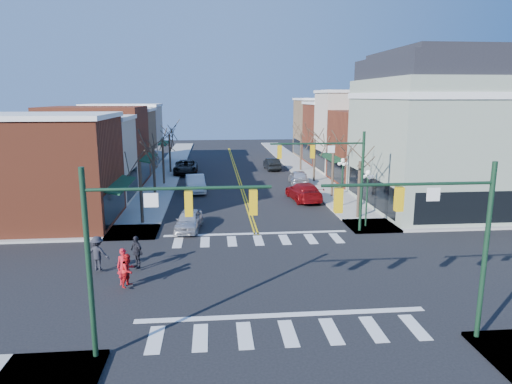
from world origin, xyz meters
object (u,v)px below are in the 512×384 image
object	(u,v)px
victorian_corner	(440,131)
pedestrian_dark_b	(98,253)
car_left_far	(186,167)
car_right_far	(272,164)
car_right_near	(304,192)
car_left_near	(189,220)
pedestrian_red_a	(124,267)
pedestrian_dark_a	(136,252)
lamppost_midblock	(342,174)
car_right_mid	(299,177)
lamppost_corner	(367,189)
car_left_mid	(195,184)
pedestrian_red_b	(128,270)

from	to	relation	value
victorian_corner	pedestrian_dark_b	distance (m)	29.54
car_left_far	car_right_far	xyz separation A→B (m)	(11.20, 2.36, -0.08)
car_right_near	car_left_near	bearing A→B (deg)	34.73
pedestrian_red_a	pedestrian_dark_a	xyz separation A→B (m)	(0.26, 2.30, -0.03)
lamppost_midblock	car_right_far	distance (m)	21.73
pedestrian_dark_a	car_right_far	bearing A→B (deg)	119.86
pedestrian_dark_a	pedestrian_red_a	bearing A→B (deg)	-47.37
victorian_corner	car_left_near	world-z (taller)	victorian_corner
car_right_far	car_left_far	bearing A→B (deg)	8.68
car_left_near	pedestrian_dark_b	world-z (taller)	pedestrian_dark_b
car_right_far	pedestrian_dark_a	distance (m)	36.89
lamppost_midblock	car_right_mid	bearing A→B (deg)	99.51
lamppost_corner	pedestrian_dark_b	world-z (taller)	lamppost_corner
car_left_near	car_right_near	distance (m)	13.44
lamppost_corner	car_right_near	xyz separation A→B (m)	(-2.79, 9.42, -2.12)
car_left_mid	car_left_far	world-z (taller)	same
car_left_mid	car_left_far	xyz separation A→B (m)	(-1.60, 11.26, 0.00)
car_left_far	car_right_mid	distance (m)	15.22
victorian_corner	lamppost_midblock	world-z (taller)	victorian_corner
car_left_mid	pedestrian_dark_b	bearing A→B (deg)	-107.90
car_left_far	pedestrian_red_b	distance (m)	35.05
victorian_corner	car_left_far	distance (m)	30.63
car_left_near	car_right_near	bearing A→B (deg)	46.94
victorian_corner	car_right_mid	world-z (taller)	victorian_corner
car_right_far	pedestrian_dark_a	world-z (taller)	pedestrian_dark_a
car_left_near	car_right_far	bearing A→B (deg)	76.96
pedestrian_red_a	pedestrian_red_b	world-z (taller)	pedestrian_red_a
lamppost_midblock	pedestrian_red_b	bearing A→B (deg)	-134.01
lamppost_corner	car_left_near	size ratio (longest dim) A/B	1.02
car_left_far	pedestrian_dark_b	world-z (taller)	pedestrian_dark_b
car_left_near	car_right_mid	xyz separation A→B (m)	(11.20, 16.56, 0.08)
victorian_corner	car_left_near	size ratio (longest dim) A/B	3.34
car_left_mid	pedestrian_red_b	bearing A→B (deg)	-101.86
victorian_corner	car_right_near	bearing A→B (deg)	162.87
lamppost_corner	car_right_mid	bearing A→B (deg)	95.96
car_right_near	pedestrian_red_a	distance (m)	22.77
lamppost_corner	car_right_near	distance (m)	10.05
car_right_far	pedestrian_red_b	world-z (taller)	pedestrian_red_b
pedestrian_red_b	car_right_far	bearing A→B (deg)	10.91
car_left_far	pedestrian_dark_b	xyz separation A→B (m)	(-2.96, -32.64, 0.25)
pedestrian_red_a	pedestrian_dark_a	size ratio (longest dim) A/B	1.03
lamppost_corner	lamppost_midblock	xyz separation A→B (m)	(0.00, 6.50, 0.00)
victorian_corner	car_right_far	size ratio (longest dim) A/B	2.99
victorian_corner	car_right_far	bearing A→B (deg)	118.17
pedestrian_red_b	car_left_near	bearing A→B (deg)	15.11
pedestrian_dark_a	car_right_mid	bearing A→B (deg)	109.54
car_left_near	car_right_mid	world-z (taller)	car_right_mid
lamppost_midblock	car_left_far	xyz separation A→B (m)	(-14.60, 18.99, -2.10)
car_right_far	pedestrian_red_a	distance (m)	39.15
victorian_corner	car_right_near	distance (m)	12.98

